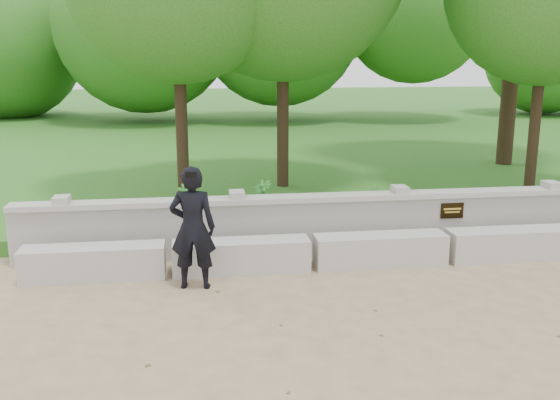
{
  "coord_description": "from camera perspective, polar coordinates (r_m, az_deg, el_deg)",
  "views": [
    {
      "loc": [
        -3.63,
        -6.37,
        2.96
      ],
      "look_at": [
        -2.51,
        1.53,
        1.1
      ],
      "focal_mm": 40.0,
      "sensor_mm": 36.0,
      "label": 1
    }
  ],
  "objects": [
    {
      "name": "shrub_a",
      "position": [
        11.03,
        -8.7,
        0.14
      ],
      "size": [
        0.33,
        0.3,
        0.51
      ],
      "primitive_type": "imported",
      "rotation": [
        0.0,
        0.0,
        0.54
      ],
      "color": "#2C7628",
      "rests_on": "lawn"
    },
    {
      "name": "parapet_wall",
      "position": [
        10.0,
        13.51,
        -1.69
      ],
      "size": [
        12.5,
        0.35,
        0.9
      ],
      "color": "#9C9A93",
      "rests_on": "ground"
    },
    {
      "name": "shrub_d",
      "position": [
        10.55,
        -1.63,
        0.09
      ],
      "size": [
        0.48,
        0.49,
        0.66
      ],
      "primitive_type": "imported",
      "rotation": [
        0.0,
        0.0,
        5.3
      ],
      "color": "#2C7628",
      "rests_on": "lawn"
    },
    {
      "name": "shrub_b",
      "position": [
        10.39,
        8.48,
        -0.53
      ],
      "size": [
        0.3,
        0.35,
        0.56
      ],
      "primitive_type": "imported",
      "rotation": [
        0.0,
        0.0,
        1.77
      ],
      "color": "#2C7628",
      "rests_on": "lawn"
    },
    {
      "name": "lawn",
      "position": [
        20.89,
        2.03,
        5.34
      ],
      "size": [
        40.0,
        22.0,
        0.25
      ],
      "primitive_type": "cube",
      "color": "#255D1C",
      "rests_on": "ground"
    },
    {
      "name": "man_main",
      "position": [
        8.04,
        -7.99,
        -2.53
      ],
      "size": [
        0.63,
        0.57,
        1.61
      ],
      "color": "black",
      "rests_on": "ground"
    },
    {
      "name": "ground",
      "position": [
        7.91,
        20.25,
        -9.69
      ],
      "size": [
        80.0,
        80.0,
        0.0
      ],
      "primitive_type": "plane",
      "color": "tan",
      "rests_on": "ground"
    },
    {
      "name": "concrete_bench",
      "position": [
        9.44,
        14.97,
        -4.16
      ],
      "size": [
        11.9,
        0.45,
        0.45
      ],
      "color": "#A6A49D",
      "rests_on": "ground"
    }
  ]
}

